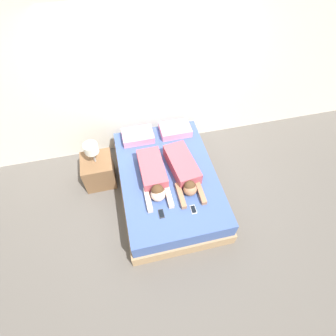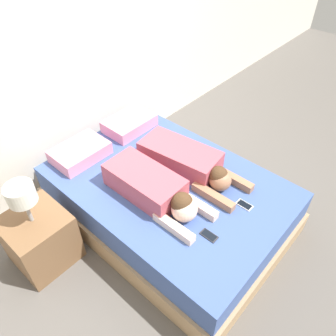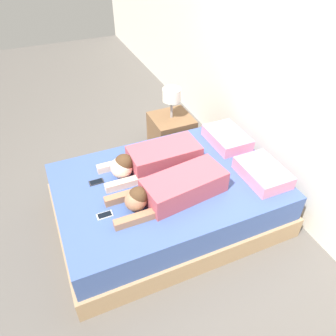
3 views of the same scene
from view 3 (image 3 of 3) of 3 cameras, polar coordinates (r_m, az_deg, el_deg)
name	(u,v)px [view 3 (image 3 of 3)]	position (r m, az deg, el deg)	size (l,w,h in m)	color
ground_plane	(168,217)	(3.46, 0.00, -8.48)	(12.00, 12.00, 0.00)	#5B5651
wall_back	(291,80)	(3.28, 20.67, 14.22)	(12.00, 0.06, 2.60)	silver
bed	(168,200)	(3.28, 0.00, -5.54)	(1.49, 2.15, 0.51)	tan
pillow_head_left	(227,138)	(3.61, 10.23, 5.22)	(0.51, 0.35, 0.13)	pink
pillow_head_right	(263,173)	(3.21, 16.16, -0.77)	(0.51, 0.35, 0.13)	pink
person_left	(153,159)	(3.18, -2.55, 1.55)	(0.36, 0.98, 0.24)	#B24C59
person_right	(174,189)	(2.86, 0.96, -3.62)	(0.43, 1.08, 0.22)	#B24C59
cell_phone_left	(96,182)	(3.15, -12.38, -2.40)	(0.07, 0.13, 0.01)	#2D2D33
cell_phone_right	(105,215)	(2.82, -10.96, -8.07)	(0.07, 0.13, 0.01)	silver
nightstand	(171,133)	(4.16, 0.59, 6.18)	(0.49, 0.49, 0.88)	brown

